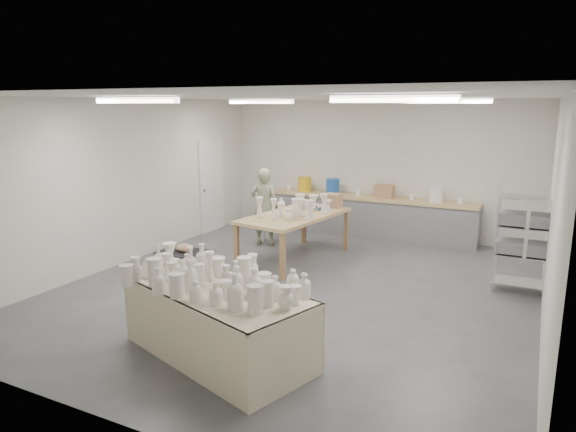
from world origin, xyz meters
The scene contains 9 objects.
room centered at (-0.11, 0.08, 2.06)m, with size 8.00×8.02×3.00m.
back_counter centered at (-0.01, 3.68, 0.49)m, with size 4.60×0.60×1.24m.
wire_shelf centered at (3.20, 1.40, 0.92)m, with size 0.88×0.48×1.80m.
drying_table centered at (0.11, -2.47, 0.47)m, with size 2.55×1.82×1.19m.
work_table centered at (-0.70, 1.49, 0.88)m, with size 1.50×2.47×1.24m.
rug centered at (-2.90, 0.80, 0.01)m, with size 1.00×0.70×0.02m, color black.
cat centered at (-2.88, 0.78, 0.10)m, with size 0.44×0.35×0.17m.
potter centered at (-1.77, 2.05, 0.81)m, with size 0.59×0.39×1.62m, color gray.
red_stool centered at (-1.77, 2.32, 0.32)m, with size 0.40×0.40×0.36m.
Camera 1 is at (3.32, -7.08, 2.88)m, focal length 32.00 mm.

